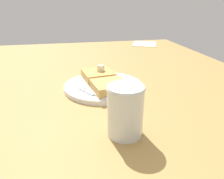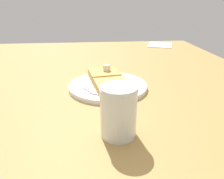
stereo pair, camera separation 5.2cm
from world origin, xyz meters
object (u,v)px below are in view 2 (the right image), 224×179
Objects in this scene: plate at (108,86)px; fork at (99,95)px; napkin at (160,45)px; syrup_jar at (118,114)px.

fork reaches higher than plate.
plate is 69.25cm from napkin.
napkin is at bearing 151.53° from fork.
syrup_jar reaches higher than plate.
syrup_jar is at bearing 10.48° from fork.
plate is 23.95cm from syrup_jar.
napkin is at bearing 150.50° from plate.
fork is at bearing -19.79° from plate.
fork is 16.45cm from syrup_jar.
syrup_jar is at bearing -22.03° from napkin.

